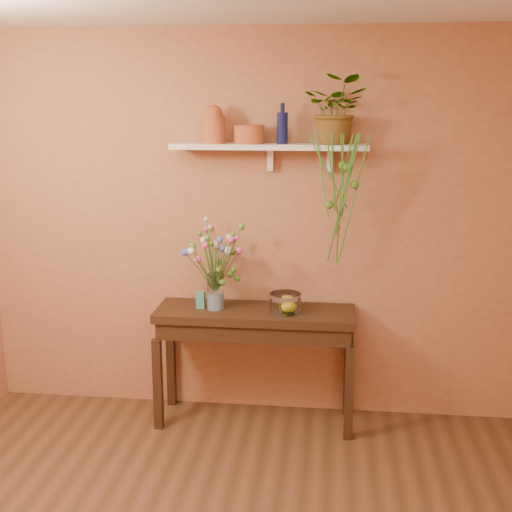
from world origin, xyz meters
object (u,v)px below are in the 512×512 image
object	(u,v)px
sideboard	(255,326)
glass_vase	(216,294)
blue_bottle	(282,127)
spider_plant	(337,110)
terracotta_jug	(214,125)
glass_bowl	(285,303)
bouquet	(217,251)

from	to	relation	value
sideboard	glass_vase	xyz separation A→B (m)	(-0.27, -0.01, 0.22)
blue_bottle	spider_plant	bearing A→B (deg)	1.72
terracotta_jug	glass_bowl	world-z (taller)	terracotta_jug
glass_bowl	spider_plant	bearing A→B (deg)	24.35
sideboard	glass_bowl	bearing A→B (deg)	-6.77
sideboard	spider_plant	world-z (taller)	spider_plant
sideboard	bouquet	size ratio (longest dim) A/B	2.65
blue_bottle	spider_plant	xyz separation A→B (m)	(0.35, 0.01, 0.11)
sideboard	glass_bowl	distance (m)	0.28
blue_bottle	bouquet	size ratio (longest dim) A/B	0.52
glass_vase	glass_bowl	bearing A→B (deg)	-1.47
bouquet	glass_bowl	xyz separation A→B (m)	(0.47, -0.01, -0.34)
blue_bottle	sideboard	bearing A→B (deg)	-147.57
glass_vase	sideboard	bearing A→B (deg)	2.61
bouquet	spider_plant	bearing A→B (deg)	9.33
glass_vase	bouquet	bearing A→B (deg)	6.40
glass_vase	terracotta_jug	bearing A→B (deg)	97.14
bouquet	sideboard	bearing A→B (deg)	2.42
spider_plant	glass_bowl	xyz separation A→B (m)	(-0.31, -0.14, -1.28)
bouquet	glass_bowl	bearing A→B (deg)	-1.69
spider_plant	terracotta_jug	bearing A→B (deg)	-178.13
sideboard	spider_plant	size ratio (longest dim) A/B	3.08
glass_bowl	sideboard	bearing A→B (deg)	173.23
glass_vase	spider_plant	bearing A→B (deg)	9.28
terracotta_jug	bouquet	bearing A→B (deg)	-75.60
sideboard	spider_plant	xyz separation A→B (m)	(0.52, 0.12, 1.45)
terracotta_jug	bouquet	xyz separation A→B (m)	(0.03, -0.10, -0.83)
spider_plant	glass_vase	xyz separation A→B (m)	(-0.79, -0.13, -1.23)
spider_plant	glass_bowl	bearing A→B (deg)	-155.65
sideboard	terracotta_jug	world-z (taller)	terracotta_jug
blue_bottle	glass_bowl	size ratio (longest dim) A/B	1.23
sideboard	glass_bowl	world-z (taller)	glass_bowl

